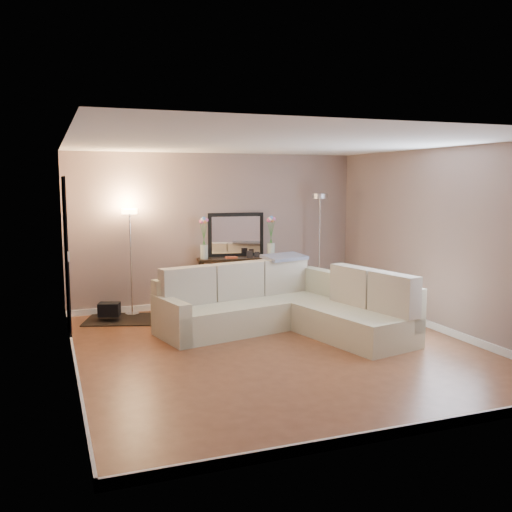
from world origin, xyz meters
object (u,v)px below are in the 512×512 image
object	(u,v)px
floor_lamp_lit	(130,241)
sectional_sofa	(285,307)
floor_lamp_unlit	(320,226)
console_table	(233,279)

from	to	relation	value
floor_lamp_lit	sectional_sofa	bearing A→B (deg)	-42.30
floor_lamp_lit	floor_lamp_unlit	bearing A→B (deg)	-2.87
floor_lamp_unlit	floor_lamp_lit	bearing A→B (deg)	177.13
console_table	floor_lamp_lit	distance (m)	1.86
sectional_sofa	floor_lamp_unlit	xyz separation A→B (m)	(1.33, 1.58, 1.01)
console_table	floor_lamp_unlit	xyz separation A→B (m)	(1.53, -0.18, 0.88)
floor_lamp_lit	floor_lamp_unlit	size ratio (longest dim) A/B	0.89
floor_lamp_lit	floor_lamp_unlit	distance (m)	3.26
sectional_sofa	console_table	size ratio (longest dim) A/B	2.26
sectional_sofa	floor_lamp_lit	world-z (taller)	floor_lamp_lit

